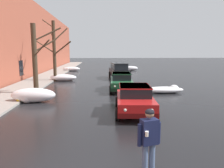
% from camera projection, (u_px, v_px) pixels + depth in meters
% --- Properties ---
extents(left_sidewalk_slab, '(3.24, 80.00, 0.13)m').
position_uv_depth(left_sidewalk_slab, '(36.00, 82.00, 21.92)').
color(left_sidewalk_slab, gray).
rests_on(left_sidewalk_slab, ground).
extents(brick_townhouse_facade, '(0.63, 80.00, 9.55)m').
position_uv_depth(brick_townhouse_facade, '(11.00, 35.00, 21.08)').
color(brick_townhouse_facade, '#9E4C38').
rests_on(brick_townhouse_facade, ground).
extents(snow_bank_near_corner_left, '(2.74, 1.05, 0.89)m').
position_uv_depth(snow_bank_near_corner_left, '(32.00, 95.00, 13.53)').
color(snow_bank_near_corner_left, white).
rests_on(snow_bank_near_corner_left, ground).
extents(snow_bank_along_left_kerb, '(2.35, 1.05, 0.74)m').
position_uv_depth(snow_bank_along_left_kerb, '(131.00, 68.00, 35.94)').
color(snow_bank_along_left_kerb, white).
rests_on(snow_bank_along_left_kerb, ground).
extents(snow_bank_mid_block_left, '(2.79, 1.11, 0.71)m').
position_uv_depth(snow_bank_mid_block_left, '(64.00, 78.00, 23.34)').
color(snow_bank_mid_block_left, white).
rests_on(snow_bank_mid_block_left, ground).
extents(snow_bank_near_corner_right, '(3.07, 1.05, 0.60)m').
position_uv_depth(snow_bank_near_corner_right, '(165.00, 90.00, 16.58)').
color(snow_bank_near_corner_right, white).
rests_on(snow_bank_near_corner_right, ground).
extents(snow_bank_along_right_kerb, '(2.72, 0.90, 0.68)m').
position_uv_depth(snow_bank_along_right_kerb, '(72.00, 69.00, 34.91)').
color(snow_bank_along_right_kerb, white).
rests_on(snow_bank_along_right_kerb, ground).
extents(bare_tree_second_along_sidewalk, '(2.05, 2.34, 5.14)m').
position_uv_depth(bare_tree_second_along_sidewalk, '(36.00, 58.00, 15.75)').
color(bare_tree_second_along_sidewalk, '#423323').
rests_on(bare_tree_second_along_sidewalk, ground).
extents(bare_tree_mid_block, '(3.83, 2.42, 6.55)m').
position_uv_depth(bare_tree_mid_block, '(54.00, 49.00, 22.69)').
color(bare_tree_mid_block, '#423323').
rests_on(bare_tree_mid_block, ground).
extents(sedan_red_approaching_near_lane, '(2.21, 3.98, 1.42)m').
position_uv_depth(sedan_red_approaching_near_lane, '(135.00, 99.00, 11.14)').
color(sedan_red_approaching_near_lane, red).
rests_on(sedan_red_approaching_near_lane, ground).
extents(sedan_green_parked_kerbside_close, '(2.13, 4.51, 1.42)m').
position_uv_depth(sedan_green_parked_kerbside_close, '(121.00, 81.00, 17.63)').
color(sedan_green_parked_kerbside_close, '#1E5633').
rests_on(sedan_green_parked_kerbside_close, ground).
extents(suv_black_parked_kerbside_mid, '(2.28, 4.77, 1.82)m').
position_uv_depth(suv_black_parked_kerbside_mid, '(119.00, 70.00, 25.31)').
color(suv_black_parked_kerbside_mid, black).
rests_on(suv_black_parked_kerbside_mid, ground).
extents(pedestrian_with_coffee, '(0.64, 0.45, 1.76)m').
position_uv_depth(pedestrian_with_coffee, '(149.00, 137.00, 5.41)').
color(pedestrian_with_coffee, slate).
rests_on(pedestrian_with_coffee, ground).
extents(fire_hydrant, '(0.42, 0.22, 0.71)m').
position_uv_depth(fire_hydrant, '(18.00, 97.00, 13.29)').
color(fire_hydrant, gold).
rests_on(fire_hydrant, ground).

